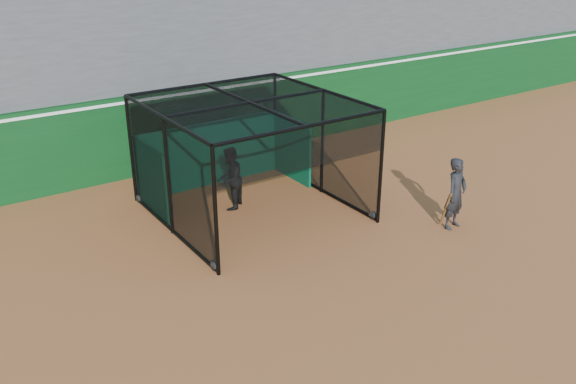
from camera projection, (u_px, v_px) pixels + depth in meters
ground at (337, 284)px, 13.01m from camera, size 120.00×120.00×0.00m
outfield_wall at (169, 128)px, 18.96m from camera, size 50.00×0.50×2.50m
grandstand at (115, 10)px, 20.57m from camera, size 50.00×7.85×8.95m
batting_cage at (251, 159)px, 15.82m from camera, size 4.73×4.93×2.98m
batter at (230, 179)px, 16.23m from camera, size 1.05×1.04×1.71m
on_deck_player at (456, 194)px, 15.14m from camera, size 0.75×0.57×1.85m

